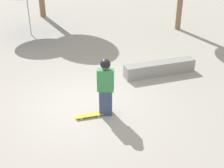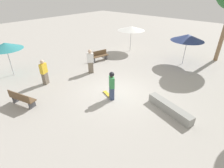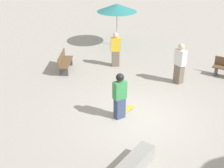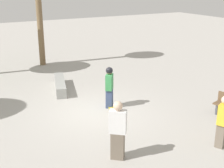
{
  "view_description": "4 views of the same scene",
  "coord_description": "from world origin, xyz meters",
  "px_view_note": "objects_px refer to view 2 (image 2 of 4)",
  "views": [
    {
      "loc": [
        -4.06,
        -6.99,
        4.97
      ],
      "look_at": [
        0.17,
        -1.06,
        1.13
      ],
      "focal_mm": 50.0,
      "sensor_mm": 36.0,
      "label": 1
    },
    {
      "loc": [
        5.8,
        -7.06,
        5.71
      ],
      "look_at": [
        0.07,
        -0.52,
        0.85
      ],
      "focal_mm": 28.0,
      "sensor_mm": 36.0,
      "label": 2
    },
    {
      "loc": [
        9.35,
        1.94,
        5.99
      ],
      "look_at": [
        0.15,
        -1.0,
        1.26
      ],
      "focal_mm": 50.0,
      "sensor_mm": 36.0,
      "label": 3
    },
    {
      "loc": [
        -10.28,
        4.98,
        4.99
      ],
      "look_at": [
        0.08,
        -0.75,
        1.04
      ],
      "focal_mm": 50.0,
      "sensor_mm": 36.0,
      "label": 4
    }
  ],
  "objects_px": {
    "concrete_ledge": "(170,108)",
    "bench_near": "(99,56)",
    "shade_umbrella_navy": "(188,37)",
    "shade_umbrella_white": "(131,28)",
    "shade_umbrella_teal": "(5,46)",
    "skateboard": "(107,94)",
    "bystander_far": "(90,61)",
    "bench_far": "(22,99)",
    "skater_main": "(112,85)",
    "bystander_watching": "(44,72)"
  },
  "relations": [
    {
      "from": "skater_main",
      "to": "bystander_far",
      "type": "relative_size",
      "value": 0.95
    },
    {
      "from": "skater_main",
      "to": "bench_near",
      "type": "distance_m",
      "value": 6.16
    },
    {
      "from": "bench_near",
      "to": "bystander_far",
      "type": "xyz_separation_m",
      "value": [
        1.26,
        -2.19,
        0.47
      ]
    },
    {
      "from": "shade_umbrella_navy",
      "to": "bystander_watching",
      "type": "relative_size",
      "value": 1.51
    },
    {
      "from": "concrete_ledge",
      "to": "shade_umbrella_teal",
      "type": "xyz_separation_m",
      "value": [
        -10.6,
        -3.43,
        1.95
      ]
    },
    {
      "from": "shade_umbrella_teal",
      "to": "bystander_watching",
      "type": "xyz_separation_m",
      "value": [
        3.03,
        0.86,
        -1.34
      ]
    },
    {
      "from": "concrete_ledge",
      "to": "bench_near",
      "type": "distance_m",
      "value": 8.35
    },
    {
      "from": "bench_far",
      "to": "skateboard",
      "type": "bearing_deg",
      "value": 38.9
    },
    {
      "from": "bench_near",
      "to": "bench_far",
      "type": "height_order",
      "value": "same"
    },
    {
      "from": "concrete_ledge",
      "to": "shade_umbrella_navy",
      "type": "distance_m",
      "value": 7.46
    },
    {
      "from": "skater_main",
      "to": "concrete_ledge",
      "type": "relative_size",
      "value": 0.64
    },
    {
      "from": "shade_umbrella_navy",
      "to": "bystander_far",
      "type": "relative_size",
      "value": 1.43
    },
    {
      "from": "bench_near",
      "to": "bench_far",
      "type": "xyz_separation_m",
      "value": [
        1.56,
        -7.51,
        0.0
      ]
    },
    {
      "from": "bench_far",
      "to": "bystander_watching",
      "type": "relative_size",
      "value": 0.98
    },
    {
      "from": "concrete_ledge",
      "to": "bench_near",
      "type": "xyz_separation_m",
      "value": [
        -7.86,
        2.81,
        0.19
      ]
    },
    {
      "from": "concrete_ledge",
      "to": "shade_umbrella_navy",
      "type": "bearing_deg",
      "value": 106.6
    },
    {
      "from": "skater_main",
      "to": "shade_umbrella_teal",
      "type": "relative_size",
      "value": 0.71
    },
    {
      "from": "bench_far",
      "to": "shade_umbrella_white",
      "type": "bearing_deg",
      "value": 80.49
    },
    {
      "from": "shade_umbrella_navy",
      "to": "shade_umbrella_white",
      "type": "height_order",
      "value": "shade_umbrella_navy"
    },
    {
      "from": "skateboard",
      "to": "shade_umbrella_navy",
      "type": "bearing_deg",
      "value": -81.18
    },
    {
      "from": "shade_umbrella_navy",
      "to": "shade_umbrella_white",
      "type": "distance_m",
      "value": 5.4
    },
    {
      "from": "skater_main",
      "to": "shade_umbrella_white",
      "type": "bearing_deg",
      "value": -21.67
    },
    {
      "from": "shade_umbrella_navy",
      "to": "shade_umbrella_teal",
      "type": "xyz_separation_m",
      "value": [
        -8.54,
        -10.33,
        -0.03
      ]
    },
    {
      "from": "bench_near",
      "to": "bystander_watching",
      "type": "distance_m",
      "value": 5.4
    },
    {
      "from": "skateboard",
      "to": "shade_umbrella_navy",
      "type": "relative_size",
      "value": 0.32
    },
    {
      "from": "concrete_ledge",
      "to": "shade_umbrella_teal",
      "type": "height_order",
      "value": "shade_umbrella_teal"
    },
    {
      "from": "shade_umbrella_navy",
      "to": "bench_near",
      "type": "bearing_deg",
      "value": -144.85
    },
    {
      "from": "skater_main",
      "to": "skateboard",
      "type": "height_order",
      "value": "skater_main"
    },
    {
      "from": "bench_far",
      "to": "shade_umbrella_navy",
      "type": "bearing_deg",
      "value": 54.67
    },
    {
      "from": "concrete_ledge",
      "to": "shade_umbrella_white",
      "type": "relative_size",
      "value": 1.01
    },
    {
      "from": "shade_umbrella_teal",
      "to": "bystander_far",
      "type": "distance_m",
      "value": 5.83
    },
    {
      "from": "concrete_ledge",
      "to": "shade_umbrella_teal",
      "type": "bearing_deg",
      "value": -162.08
    },
    {
      "from": "bystander_watching",
      "to": "concrete_ledge",
      "type": "bearing_deg",
      "value": -94.04
    },
    {
      "from": "skater_main",
      "to": "bench_far",
      "type": "bearing_deg",
      "value": 87.79
    },
    {
      "from": "skateboard",
      "to": "shade_umbrella_white",
      "type": "relative_size",
      "value": 0.31
    },
    {
      "from": "shade_umbrella_teal",
      "to": "bystander_watching",
      "type": "height_order",
      "value": "shade_umbrella_teal"
    },
    {
      "from": "skateboard",
      "to": "shade_umbrella_white",
      "type": "bearing_deg",
      "value": -43.45
    },
    {
      "from": "shade_umbrella_white",
      "to": "bystander_watching",
      "type": "height_order",
      "value": "shade_umbrella_white"
    },
    {
      "from": "skateboard",
      "to": "concrete_ledge",
      "type": "relative_size",
      "value": 0.31
    },
    {
      "from": "bench_far",
      "to": "shade_umbrella_teal",
      "type": "relative_size",
      "value": 0.69
    },
    {
      "from": "shade_umbrella_teal",
      "to": "concrete_ledge",
      "type": "bearing_deg",
      "value": 17.92
    },
    {
      "from": "shade_umbrella_navy",
      "to": "shade_umbrella_white",
      "type": "bearing_deg",
      "value": -179.09
    },
    {
      "from": "bystander_far",
      "to": "bench_far",
      "type": "bearing_deg",
      "value": -136.65
    },
    {
      "from": "shade_umbrella_navy",
      "to": "bystander_watching",
      "type": "xyz_separation_m",
      "value": [
        -5.52,
        -9.46,
        -1.36
      ]
    },
    {
      "from": "shade_umbrella_teal",
      "to": "bystander_far",
      "type": "relative_size",
      "value": 1.34
    },
    {
      "from": "skateboard",
      "to": "bench_near",
      "type": "height_order",
      "value": "bench_near"
    },
    {
      "from": "shade_umbrella_teal",
      "to": "shade_umbrella_navy",
      "type": "bearing_deg",
      "value": 50.39
    },
    {
      "from": "bench_near",
      "to": "bench_far",
      "type": "relative_size",
      "value": 1.0
    },
    {
      "from": "bench_near",
      "to": "bystander_watching",
      "type": "height_order",
      "value": "bystander_watching"
    },
    {
      "from": "skater_main",
      "to": "bench_far",
      "type": "relative_size",
      "value": 1.03
    }
  ]
}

